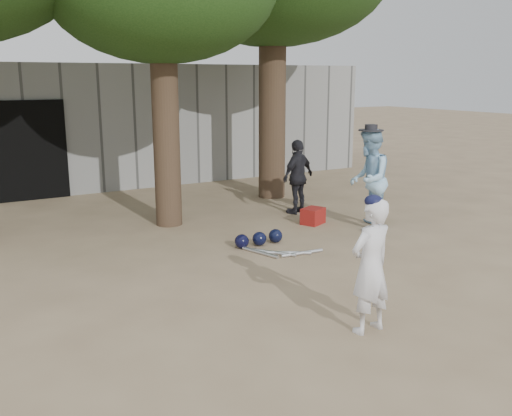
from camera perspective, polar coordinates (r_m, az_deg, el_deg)
ground at (r=6.92m, az=-0.09°, el=-9.89°), size 70.00×70.00×0.00m
boy_player at (r=6.17m, az=11.38°, el=-5.73°), size 0.57×0.41×1.47m
spectator_blue at (r=10.35m, az=11.21°, el=2.81°), size 1.11×1.10×1.81m
spectator_dark at (r=11.42m, az=4.21°, el=3.14°), size 0.94×0.62×1.49m
red_bag at (r=10.70m, az=5.72°, el=-0.80°), size 0.51×0.46×0.30m
back_building at (r=16.20m, az=-19.08°, el=8.08°), size 16.00×5.24×3.00m
helmet_row at (r=9.30m, az=0.31°, el=-3.08°), size 0.87×0.24×0.23m
bat_pile at (r=8.87m, az=2.52°, el=-4.49°), size 1.03×0.81×0.06m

